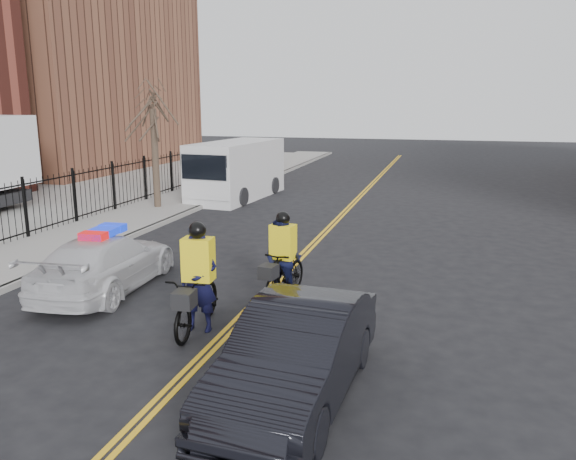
% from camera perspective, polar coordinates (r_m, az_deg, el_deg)
% --- Properties ---
extents(ground, '(120.00, 120.00, 0.00)m').
position_cam_1_polar(ground, '(12.21, -4.15, -8.27)').
color(ground, black).
rests_on(ground, ground).
extents(center_line_left, '(0.10, 60.00, 0.01)m').
position_cam_1_polar(center_line_left, '(19.62, 3.62, -0.12)').
color(center_line_left, yellow).
rests_on(center_line_left, ground).
extents(center_line_right, '(0.10, 60.00, 0.01)m').
position_cam_1_polar(center_line_right, '(19.58, 4.08, -0.15)').
color(center_line_right, yellow).
rests_on(center_line_right, ground).
extents(sidewalk, '(3.00, 60.00, 0.15)m').
position_cam_1_polar(sidewalk, '(22.34, -15.30, 1.23)').
color(sidewalk, gray).
rests_on(sidewalk, ground).
extents(curb, '(0.20, 60.00, 0.15)m').
position_cam_1_polar(curb, '(21.61, -11.89, 1.03)').
color(curb, gray).
rests_on(curb, ground).
extents(iron_fence, '(0.12, 28.00, 2.00)m').
position_cam_1_polar(iron_fence, '(22.99, -18.65, 3.67)').
color(iron_fence, black).
rests_on(iron_fence, ground).
extents(warehouse_far, '(14.00, 18.00, 14.00)m').
position_cam_1_polar(warehouse_far, '(44.01, -22.75, 15.26)').
color(warehouse_far, brown).
rests_on(warehouse_far, ground).
extents(street_tree, '(3.20, 3.20, 4.80)m').
position_cam_1_polar(street_tree, '(23.71, -13.50, 10.41)').
color(street_tree, '#32271D').
rests_on(street_tree, sidewalk).
extents(police_cruiser, '(2.27, 4.79, 1.51)m').
position_cam_1_polar(police_cruiser, '(14.03, -18.03, -3.15)').
color(police_cruiser, silver).
rests_on(police_cruiser, ground).
extents(dark_sedan, '(1.81, 4.56, 1.47)m').
position_cam_1_polar(dark_sedan, '(8.56, 0.91, -12.41)').
color(dark_sedan, black).
rests_on(dark_sedan, ground).
extents(cargo_van, '(2.82, 6.46, 2.64)m').
position_cam_1_polar(cargo_van, '(26.28, -5.37, 5.99)').
color(cargo_van, silver).
rests_on(cargo_van, ground).
extents(cyclist_near, '(0.95, 2.28, 2.19)m').
position_cam_1_polar(cyclist_near, '(11.13, -9.00, -6.36)').
color(cyclist_near, black).
rests_on(cyclist_near, ground).
extents(cyclist_far, '(1.01, 2.08, 2.04)m').
position_cam_1_polar(cyclist_far, '(12.70, -0.53, -3.58)').
color(cyclist_far, black).
rests_on(cyclist_far, ground).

